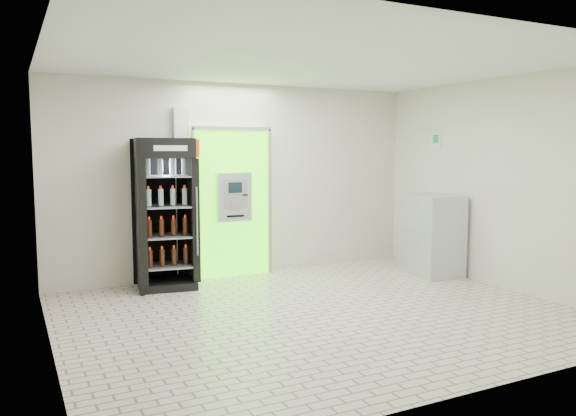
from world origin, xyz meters
TOP-DOWN VIEW (x-y plane):
  - ground at (0.00, 0.00)m, footprint 6.00×6.00m
  - room_shell at (0.00, 0.00)m, footprint 6.00×6.00m
  - atm_assembly at (-0.20, 2.41)m, footprint 1.30×0.24m
  - pillar at (-0.98, 2.45)m, footprint 0.22×0.11m
  - beverage_cooler at (-1.32, 2.14)m, footprint 0.90×0.84m
  - steel_cabinet at (2.67, 1.08)m, footprint 0.76×1.02m
  - exit_sign at (2.99, 1.40)m, footprint 0.02×0.22m

SIDE VIEW (x-z plane):
  - ground at x=0.00m, z-range 0.00..0.00m
  - steel_cabinet at x=2.67m, z-range 0.00..1.27m
  - beverage_cooler at x=-1.32m, z-range -0.04..2.09m
  - atm_assembly at x=-0.20m, z-range 0.01..2.34m
  - pillar at x=-0.98m, z-range 0.00..2.60m
  - room_shell at x=0.00m, z-range -1.16..4.84m
  - exit_sign at x=2.99m, z-range 1.99..2.25m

